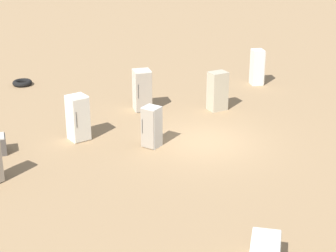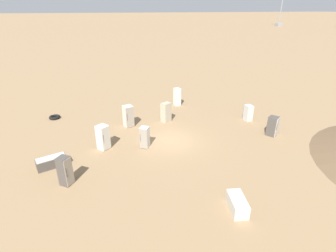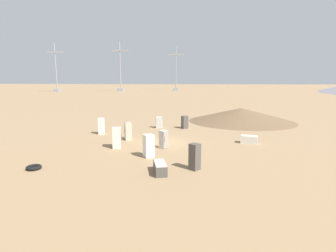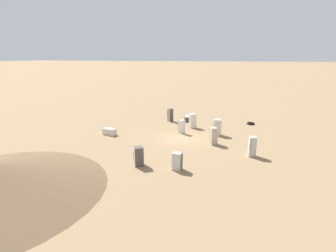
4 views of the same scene
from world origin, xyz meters
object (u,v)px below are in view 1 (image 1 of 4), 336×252
discarded_fridge_2 (142,90)px  discarded_fridge_9 (78,118)px  discarded_fridge_3 (217,91)px  discarded_fridge_6 (257,67)px  discarded_fridge_0 (152,127)px  scrap_tire (22,83)px

discarded_fridge_2 → discarded_fridge_9: bearing=39.9°
discarded_fridge_3 → discarded_fridge_9: 6.67m
discarded_fridge_3 → discarded_fridge_6: bearing=29.7°
discarded_fridge_3 → discarded_fridge_6: discarded_fridge_6 is taller
discarded_fridge_2 → discarded_fridge_3: size_ratio=1.05×
discarded_fridge_0 → discarded_fridge_3: (4.17, -2.76, 0.08)m
discarded_fridge_0 → scrap_tire: 10.36m
discarded_fridge_3 → discarded_fridge_9: discarded_fridge_9 is taller
discarded_fridge_6 → scrap_tire: bearing=-99.6°
discarded_fridge_0 → discarded_fridge_3: bearing=-91.5°
discarded_fridge_3 → discarded_fridge_9: (-3.53, 5.66, 0.02)m
discarded_fridge_0 → scrap_tire: discarded_fridge_0 is taller
discarded_fridge_0 → discarded_fridge_3: discarded_fridge_3 is taller
discarded_fridge_9 → scrap_tire: bearing=-96.2°
discarded_fridge_6 → discarded_fridge_0: bearing=-43.6°
discarded_fridge_0 → scrap_tire: size_ratio=1.61×
discarded_fridge_2 → discarded_fridge_6: (3.94, -5.64, -0.01)m
scrap_tire → discarded_fridge_9: bearing=-149.7°
discarded_fridge_9 → discarded_fridge_2: bearing=-160.2°
discarded_fridge_6 → scrap_tire: (-0.40, 12.02, -0.78)m
discarded_fridge_6 → discarded_fridge_9: size_ratio=1.01×
discarded_fridge_2 → discarded_fridge_6: size_ratio=1.02×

